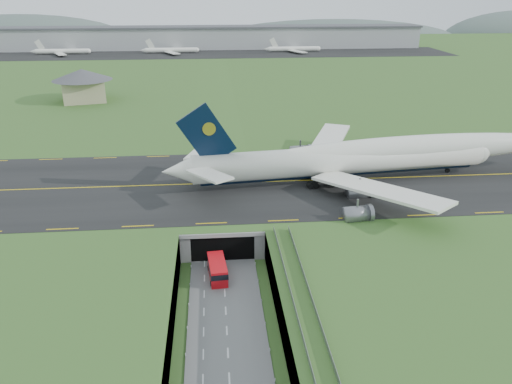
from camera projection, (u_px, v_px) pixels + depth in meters
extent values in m
plane|color=#3D6327|center=(224.00, 284.00, 87.62)|extent=(900.00, 900.00, 0.00)
cube|color=gray|center=(224.00, 270.00, 86.47)|extent=(800.00, 800.00, 6.00)
cube|color=slate|center=(226.00, 309.00, 80.69)|extent=(12.00, 75.00, 0.20)
cube|color=black|center=(220.00, 183.00, 115.64)|extent=(800.00, 44.00, 0.18)
cube|color=gray|center=(221.00, 211.00, 102.99)|extent=(16.00, 22.00, 1.00)
cube|color=gray|center=(188.00, 223.00, 103.38)|extent=(2.00, 22.00, 6.00)
cube|color=gray|center=(255.00, 220.00, 104.51)|extent=(2.00, 22.00, 6.00)
cube|color=black|center=(222.00, 235.00, 99.54)|extent=(12.00, 12.00, 5.00)
cube|color=#A8A8A3|center=(222.00, 235.00, 92.79)|extent=(17.00, 0.50, 0.80)
cube|color=#A8A8A3|center=(306.00, 319.00, 69.27)|extent=(3.00, 53.00, 0.50)
cube|color=gray|center=(297.00, 315.00, 68.87)|extent=(0.06, 53.00, 1.00)
cube|color=gray|center=(316.00, 314.00, 69.09)|extent=(0.06, 53.00, 1.00)
cylinder|color=#A8A8A3|center=(302.00, 325.00, 72.72)|extent=(0.90, 0.90, 5.60)
cylinder|color=#A8A8A3|center=(290.00, 280.00, 83.76)|extent=(0.90, 0.90, 5.60)
cylinder|color=white|center=(341.00, 160.00, 115.17)|extent=(69.24, 13.87, 6.49)
sphere|color=white|center=(476.00, 151.00, 121.34)|extent=(7.01, 7.01, 6.36)
cone|color=white|center=(178.00, 171.00, 108.44)|extent=(7.72, 6.89, 6.16)
ellipsoid|color=white|center=(417.00, 149.00, 117.94)|extent=(75.86, 14.07, 6.81)
ellipsoid|color=black|center=(473.00, 148.00, 120.85)|extent=(4.82, 3.31, 2.27)
cylinder|color=black|center=(341.00, 170.00, 116.14)|extent=(65.41, 9.75, 2.73)
cube|color=white|center=(327.00, 144.00, 130.61)|extent=(18.77, 30.66, 2.73)
cube|color=white|center=(202.00, 152.00, 115.84)|extent=(8.39, 12.06, 1.04)
cube|color=white|center=(379.00, 190.00, 101.23)|extent=(23.66, 28.72, 2.73)
cube|color=white|center=(209.00, 175.00, 102.06)|extent=(10.04, 11.80, 1.04)
cube|color=black|center=(207.00, 136.00, 106.70)|extent=(12.89, 1.99, 14.35)
cylinder|color=gold|center=(209.00, 129.00, 106.21)|extent=(2.90, 1.01, 2.84)
cylinder|color=slate|center=(330.00, 163.00, 125.62)|extent=(5.60, 3.89, 3.35)
cylinder|color=slate|center=(300.00, 152.00, 134.40)|extent=(5.60, 3.89, 3.35)
cylinder|color=slate|center=(359.00, 192.00, 108.17)|extent=(5.60, 3.89, 3.35)
cylinder|color=slate|center=(357.00, 214.00, 97.67)|extent=(5.60, 3.89, 3.35)
cylinder|color=black|center=(447.00, 170.00, 121.84)|extent=(1.16, 0.62, 1.12)
cube|color=black|center=(322.00, 179.00, 116.02)|extent=(6.81, 7.71, 1.42)
cube|color=red|center=(217.00, 269.00, 88.93)|extent=(3.64, 8.07, 3.13)
cube|color=black|center=(217.00, 266.00, 88.68)|extent=(3.71, 8.18, 1.04)
cube|color=black|center=(218.00, 276.00, 89.43)|extent=(3.38, 7.53, 0.52)
cylinder|color=black|center=(211.00, 284.00, 86.79)|extent=(0.45, 0.97, 0.94)
cylinder|color=black|center=(209.00, 268.00, 91.53)|extent=(0.45, 0.97, 0.94)
cylinder|color=black|center=(227.00, 282.00, 87.24)|extent=(0.45, 0.97, 0.94)
cylinder|color=black|center=(223.00, 267.00, 91.98)|extent=(0.45, 0.97, 0.94)
cube|color=tan|center=(84.00, 90.00, 196.71)|extent=(18.91, 18.91, 8.33)
cone|color=#4C4C51|center=(82.00, 74.00, 194.31)|extent=(27.74, 27.74, 4.16)
cube|color=#B2B2B2|center=(212.00, 38.00, 358.38)|extent=(300.00, 22.00, 15.00)
cube|color=#4C4C51|center=(211.00, 27.00, 355.50)|extent=(302.00, 24.00, 1.20)
cube|color=black|center=(212.00, 54.00, 333.61)|extent=(320.00, 50.00, 0.08)
cylinder|color=white|center=(62.00, 51.00, 329.44)|extent=(34.00, 3.20, 3.20)
cylinder|color=white|center=(171.00, 50.00, 335.21)|extent=(34.00, 3.20, 3.20)
cylinder|color=white|center=(294.00, 49.00, 341.94)|extent=(34.00, 3.20, 3.20)
ellipsoid|color=slate|center=(20.00, 45.00, 470.13)|extent=(220.00, 77.00, 56.00)
ellipsoid|color=slate|center=(333.00, 42.00, 494.37)|extent=(260.00, 91.00, 44.00)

